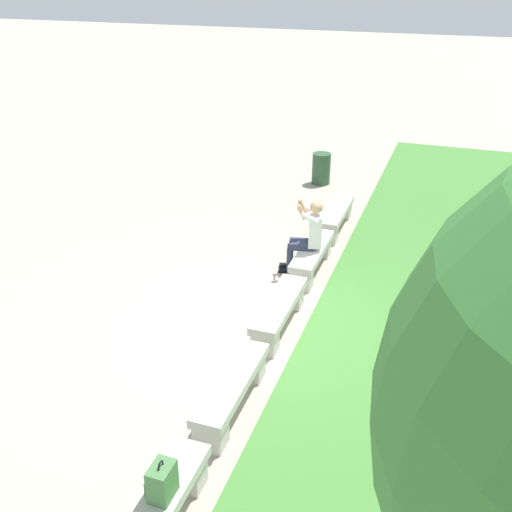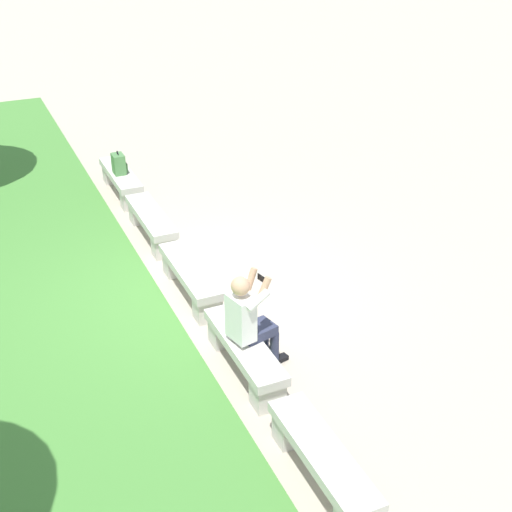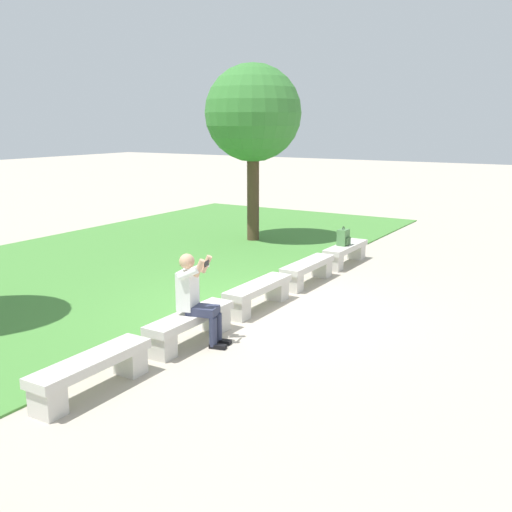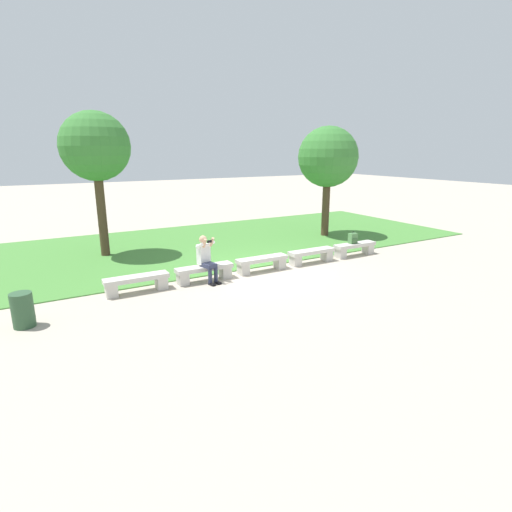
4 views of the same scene
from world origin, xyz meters
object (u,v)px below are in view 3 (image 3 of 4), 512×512
at_px(backpack, 344,238).
at_px(bench_end, 346,252).
at_px(person_photographer, 195,294).
at_px(tree_behind_wall, 253,114).
at_px(bench_mid, 258,292).
at_px(bench_far, 308,269).
at_px(bench_main, 92,370).
at_px(bench_near, 190,324).

bearing_deg(backpack, bench_end, -16.19).
bearing_deg(person_photographer, tree_behind_wall, 25.23).
bearing_deg(bench_mid, person_photographer, -177.70).
height_order(bench_mid, bench_far, same).
xyz_separation_m(bench_mid, tree_behind_wall, (5.10, 3.21, 3.04)).
xyz_separation_m(bench_far, person_photographer, (-3.79, -0.08, 0.44)).
xyz_separation_m(bench_mid, bench_end, (3.82, 0.00, 0.00)).
distance_m(bench_mid, person_photographer, 1.93).
relative_size(bench_end, person_photographer, 1.26).
relative_size(person_photographer, tree_behind_wall, 0.29).
distance_m(bench_main, bench_mid, 3.82).
xyz_separation_m(person_photographer, backpack, (5.61, 0.10, -0.11)).
height_order(bench_mid, backpack, backpack).
relative_size(bench_far, tree_behind_wall, 0.36).
bearing_deg(bench_near, backpack, 0.26).
bearing_deg(bench_far, backpack, 0.79).
relative_size(bench_main, bench_far, 1.00).
distance_m(bench_main, bench_near, 1.91).
xyz_separation_m(bench_far, backpack, (1.82, 0.03, 0.33)).
distance_m(bench_far, tree_behind_wall, 5.45).
distance_m(backpack, tree_behind_wall, 4.40).
height_order(bench_far, backpack, backpack).
bearing_deg(bench_end, bench_main, 180.00).
xyz_separation_m(bench_near, backpack, (5.64, 0.03, 0.33)).
height_order(bench_far, person_photographer, person_photographer).
bearing_deg(bench_main, backpack, 0.19).
bearing_deg(bench_near, tree_behind_wall, 24.63).
xyz_separation_m(bench_near, bench_far, (3.82, 0.00, 0.00)).
xyz_separation_m(bench_near, person_photographer, (0.03, -0.08, 0.44)).
relative_size(bench_near, backpack, 3.88).
bearing_deg(bench_end, bench_near, 180.00).
bearing_deg(backpack, bench_main, -179.81).
xyz_separation_m(backpack, tree_behind_wall, (1.37, 3.19, 2.70)).
bearing_deg(bench_main, bench_far, 0.00).
bearing_deg(tree_behind_wall, bench_far, -134.79).
relative_size(person_photographer, backpack, 3.08).
xyz_separation_m(bench_main, bench_end, (7.64, 0.00, 0.00)).
xyz_separation_m(bench_mid, bench_far, (1.91, 0.00, 0.00)).
distance_m(bench_far, person_photographer, 3.81).
bearing_deg(bench_main, bench_near, 0.00).
relative_size(bench_mid, backpack, 3.88).
height_order(bench_main, bench_near, same).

